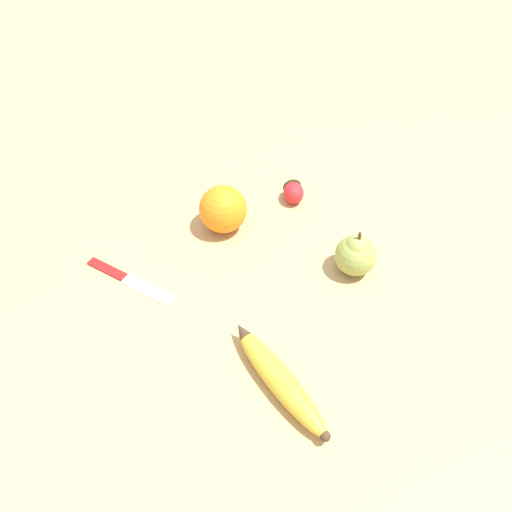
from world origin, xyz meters
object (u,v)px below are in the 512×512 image
object	(u,v)px
pear	(356,254)
banana	(279,379)
strawberry	(293,191)
orange	(223,209)
paring_knife	(126,278)

from	to	relation	value
pear	banana	bearing A→B (deg)	24.97
pear	strawberry	bearing A→B (deg)	-96.53
pear	orange	bearing A→B (deg)	-58.66
strawberry	paring_knife	xyz separation A→B (m)	(0.35, 0.01, -0.02)
orange	paring_knife	world-z (taller)	orange
strawberry	banana	bearing A→B (deg)	167.99
strawberry	paring_knife	bearing A→B (deg)	119.05
orange	banana	bearing A→B (deg)	72.15
strawberry	paring_knife	size ratio (longest dim) A/B	0.39
strawberry	pear	bearing A→B (deg)	-159.26
orange	pear	xyz separation A→B (m)	(-0.13, 0.21, -0.00)
banana	pear	world-z (taller)	pear
banana	orange	world-z (taller)	orange
banana	paring_knife	world-z (taller)	banana
pear	strawberry	distance (m)	0.20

